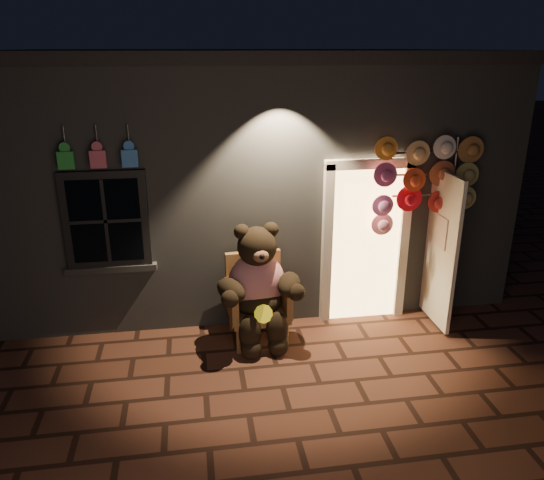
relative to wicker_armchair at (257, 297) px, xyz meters
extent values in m
plane|color=#552F20|center=(0.13, -1.15, -0.54)|extent=(60.00, 60.00, 0.00)
cube|color=slate|center=(0.13, 2.85, 1.11)|extent=(7.00, 5.00, 3.30)
cube|color=black|center=(0.13, 2.85, 2.84)|extent=(7.30, 5.30, 0.16)
cube|color=black|center=(-1.77, 0.31, 1.01)|extent=(1.00, 0.10, 1.20)
cube|color=black|center=(-1.77, 0.28, 1.01)|extent=(0.82, 0.06, 1.02)
cube|color=slate|center=(-1.77, 0.31, 0.38)|extent=(1.10, 0.14, 0.08)
cube|color=#FFC972|center=(1.48, 0.33, 0.51)|extent=(0.92, 0.10, 2.10)
cube|color=beige|center=(0.96, 0.29, 0.51)|extent=(0.12, 0.12, 2.20)
cube|color=beige|center=(2.00, 0.29, 0.51)|extent=(0.12, 0.12, 2.20)
cube|color=beige|center=(1.48, 0.29, 1.59)|extent=(1.16, 0.12, 0.12)
cube|color=beige|center=(2.38, -0.05, 0.51)|extent=(0.05, 0.80, 2.00)
cube|color=green|center=(-2.12, 0.23, 1.76)|extent=(0.18, 0.07, 0.20)
cylinder|color=#59595E|center=(-2.12, 0.29, 2.01)|extent=(0.02, 0.02, 0.25)
cube|color=#BF4E60|center=(-1.77, 0.23, 1.76)|extent=(0.18, 0.07, 0.20)
cylinder|color=#59595E|center=(-1.77, 0.29, 2.01)|extent=(0.02, 0.02, 0.25)
cube|color=#356FBC|center=(-1.42, 0.23, 1.76)|extent=(0.18, 0.07, 0.20)
cylinder|color=#59595E|center=(-1.42, 0.29, 2.01)|extent=(0.02, 0.02, 0.25)
cube|color=#9D6F3D|center=(0.01, -0.09, -0.16)|extent=(0.75, 0.70, 0.10)
cube|color=#9D6F3D|center=(-0.02, 0.21, 0.19)|extent=(0.71, 0.13, 0.70)
cube|color=#9D6F3D|center=(-0.32, -0.13, 0.04)|extent=(0.12, 0.61, 0.40)
cube|color=#9D6F3D|center=(0.34, -0.08, 0.04)|extent=(0.12, 0.61, 0.40)
cylinder|color=#9D6F3D|center=(-0.27, -0.39, -0.38)|extent=(0.05, 0.05, 0.32)
cylinder|color=#9D6F3D|center=(0.33, -0.35, -0.38)|extent=(0.05, 0.05, 0.32)
cylinder|color=#9D6F3D|center=(-0.31, 0.17, -0.38)|extent=(0.05, 0.05, 0.32)
cylinder|color=#9D6F3D|center=(0.29, 0.21, -0.38)|extent=(0.05, 0.05, 0.32)
ellipsoid|color=red|center=(0.00, -0.03, 0.23)|extent=(0.75, 0.62, 0.74)
ellipsoid|color=black|center=(0.00, -0.12, 0.01)|extent=(0.62, 0.54, 0.35)
sphere|color=black|center=(0.00, -0.09, 0.72)|extent=(0.51, 0.51, 0.48)
sphere|color=black|center=(-0.18, -0.07, 0.91)|extent=(0.19, 0.19, 0.19)
sphere|color=black|center=(0.18, -0.04, 0.91)|extent=(0.19, 0.19, 0.19)
ellipsoid|color=brown|center=(0.02, -0.30, 0.68)|extent=(0.20, 0.14, 0.15)
ellipsoid|color=black|center=(-0.34, -0.29, 0.26)|extent=(0.45, 0.56, 0.27)
ellipsoid|color=black|center=(0.37, -0.24, 0.26)|extent=(0.39, 0.54, 0.27)
ellipsoid|color=black|center=(-0.14, -0.44, -0.24)|extent=(0.27, 0.27, 0.46)
ellipsoid|color=black|center=(0.19, -0.42, -0.24)|extent=(0.27, 0.27, 0.46)
sphere|color=black|center=(-0.13, -0.50, -0.43)|extent=(0.25, 0.25, 0.25)
sphere|color=black|center=(0.20, -0.48, -0.43)|extent=(0.25, 0.25, 0.25)
cylinder|color=yellow|center=(0.03, -0.43, -0.01)|extent=(0.24, 0.11, 0.22)
cylinder|color=#59595E|center=(2.59, 0.23, 0.69)|extent=(0.04, 0.04, 2.45)
cylinder|color=#59595E|center=(2.31, 0.21, 1.73)|extent=(1.09, 0.03, 0.03)
cylinder|color=#59595E|center=(2.31, 0.21, 1.46)|extent=(1.09, 0.03, 0.03)
cylinder|color=#59595E|center=(2.31, 0.21, 1.19)|extent=(1.09, 0.03, 0.03)
cylinder|color=orange|center=(1.63, 0.15, 1.77)|extent=(0.31, 0.11, 0.31)
cylinder|color=#E5AC6E|center=(2.00, 0.12, 1.77)|extent=(0.31, 0.11, 0.31)
cylinder|color=beige|center=(2.36, 0.09, 1.77)|extent=(0.31, 0.11, 0.31)
cylinder|color=#A26734|center=(2.72, 0.15, 1.77)|extent=(0.31, 0.11, 0.31)
cylinder|color=#C24E8D|center=(1.63, 0.12, 1.46)|extent=(0.31, 0.11, 0.31)
cylinder|color=#E14825|center=(2.00, 0.09, 1.46)|extent=(0.31, 0.11, 0.31)
cylinder|color=#9C4C30|center=(2.36, 0.15, 1.46)|extent=(0.31, 0.11, 0.31)
cylinder|color=#9C9153|center=(2.72, 0.12, 1.46)|extent=(0.31, 0.11, 0.31)
cylinder|color=pink|center=(1.63, 0.09, 1.14)|extent=(0.31, 0.11, 0.31)
cylinder|color=red|center=(2.00, 0.15, 1.14)|extent=(0.31, 0.11, 0.31)
cylinder|color=red|center=(2.36, 0.12, 1.14)|extent=(0.31, 0.11, 0.31)
cylinder|color=tan|center=(2.72, 0.09, 1.14)|extent=(0.31, 0.11, 0.31)
cylinder|color=pink|center=(1.63, 0.15, 0.82)|extent=(0.31, 0.11, 0.31)
camera|label=1|loc=(-0.74, -5.97, 2.96)|focal=35.00mm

